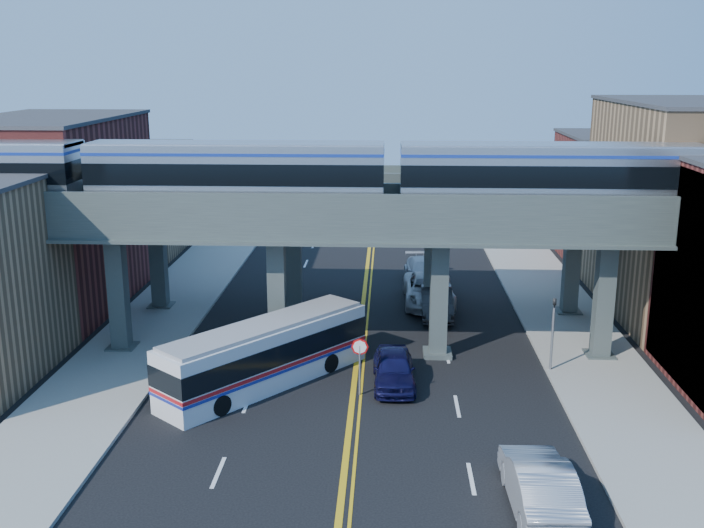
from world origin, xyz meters
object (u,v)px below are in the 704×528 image
Objects in this scene: transit_train at (237,172)px; car_parked_curb at (540,485)px; transit_bus at (266,355)px; car_lane_d at (425,272)px; stop_sign at (360,357)px; traffic_signal at (553,326)px; car_lane_b at (436,302)px; car_lane_a at (394,369)px; car_lane_c at (429,290)px.

transit_train is 8.05× the size of car_parked_curb.
transit_train is 20.26m from car_parked_curb.
transit_train is 8.86m from transit_bus.
car_lane_d is at bearing 53.17° from transit_train.
transit_bus reaches higher than car_lane_d.
stop_sign is 4.41m from transit_bus.
transit_bus is at bearing -171.34° from traffic_signal.
car_lane_b is 0.92× the size of car_parked_curb.
transit_bus is at bearing -120.09° from car_lane_d.
car_lane_a is 10.43m from car_lane_b.
transit_train is 11.89m from car_lane_a.
transit_train reaches higher than car_lane_a.
car_lane_b is (10.07, 6.31, -8.30)m from transit_train.
car_lane_d is (3.59, 17.91, -0.93)m from stop_sign.
transit_bus is at bearing -128.52° from car_lane_b.
transit_train is at bearing 172.39° from traffic_signal.
stop_sign reaches higher than car_parked_curb.
transit_bus is 1.80× the size of car_parked_curb.
car_lane_c is (9.75, 8.56, -8.24)m from transit_train.
car_lane_d is at bearing -86.01° from car_parked_curb.
car_parked_curb is (10.48, -9.85, -0.53)m from transit_bus.
car_lane_b is at bearing 1.57° from transit_bus.
traffic_signal is at bearing -59.25° from car_lane_b.
car_lane_a is 12.57m from car_lane_c.
car_lane_c is 1.11× the size of car_lane_d.
traffic_signal is 7.77m from car_lane_a.
stop_sign is 18.29m from car_lane_d.
car_parked_curb is (2.53, -22.42, 0.01)m from car_lane_c.
transit_bus is (-13.18, -2.01, -0.88)m from traffic_signal.
car_lane_c is (3.67, 13.56, -0.88)m from stop_sign.
car_lane_c reaches higher than car_lane_a.
stop_sign is (6.08, -5.00, -7.36)m from transit_train.
transit_train is at bearing 140.55° from stop_sign.
car_lane_c is at bearing 74.86° from stop_sign.
car_lane_d is 26.90m from car_parked_curb.
car_lane_c is at bearing 116.34° from traffic_signal.
stop_sign is 0.42× the size of car_lane_c.
car_lane_b is 20.29m from car_parked_curb.
traffic_signal is at bearing 11.95° from car_lane_a.
car_lane_b is (2.49, 10.13, 0.04)m from car_lane_a.
car_parked_curb is (6.20, -8.86, -0.87)m from stop_sign.
traffic_signal reaches higher than car_lane_d.
car_parked_curb reaches higher than car_lane_b.
car_parked_curb is at bearing -66.75° from car_lane_a.
transit_bus is at bearing -123.11° from car_lane_c.
car_lane_d reaches higher than car_lane_a.
car_lane_c is (-0.32, 2.25, 0.06)m from car_lane_b.
transit_train reaches higher than car_lane_d.
traffic_signal is 0.88× the size of car_lane_a.
car_lane_d is 1.05× the size of car_parked_curb.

